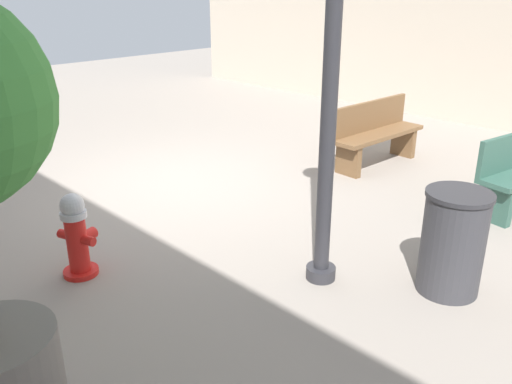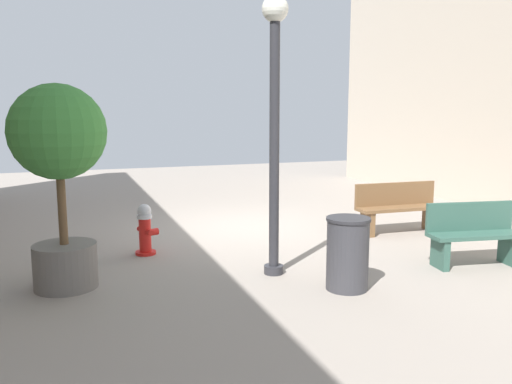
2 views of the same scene
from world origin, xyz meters
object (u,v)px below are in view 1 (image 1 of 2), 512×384
Objects in this scene: bench_near at (375,132)px; street_lamp at (334,14)px; fire_hydrant at (77,235)px; trash_bin at (453,242)px.

bench_near is 4.06m from street_lamp.
street_lamp is at bearing 26.16° from bench_near.
bench_near is at bearing 178.92° from fire_hydrant.
street_lamp is (3.22, 1.58, 1.89)m from bench_near.
fire_hydrant is 4.80m from bench_near.
street_lamp is (-1.58, 1.67, 1.98)m from fire_hydrant.
street_lamp reaches higher than fire_hydrant.
fire_hydrant is 0.48× the size of bench_near.
bench_near is at bearing -153.84° from street_lamp.
trash_bin reaches higher than bench_near.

